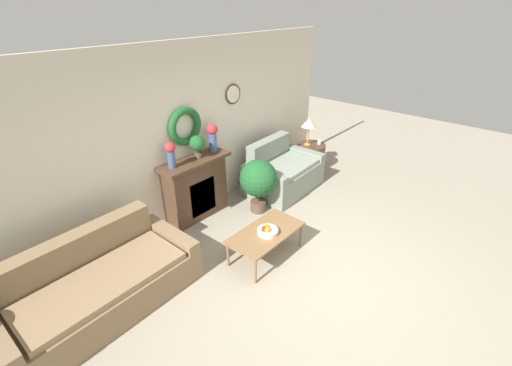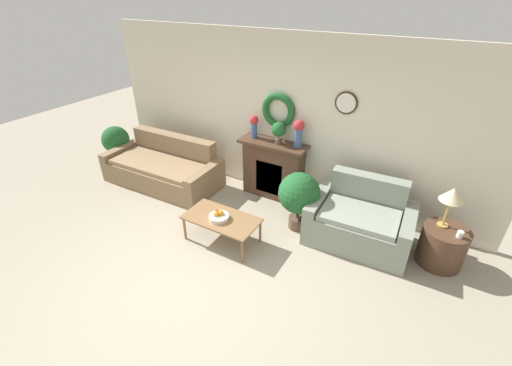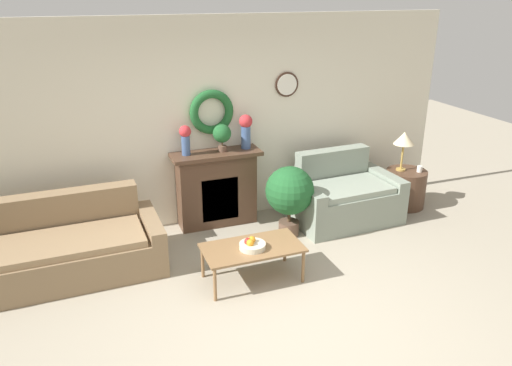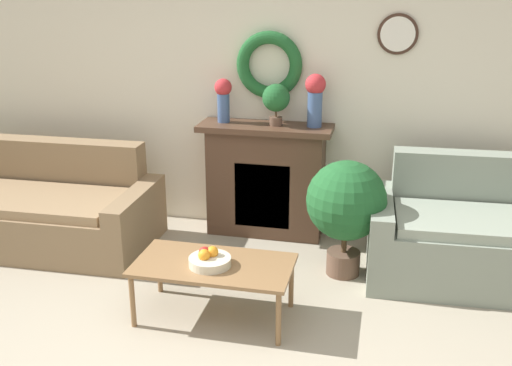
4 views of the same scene
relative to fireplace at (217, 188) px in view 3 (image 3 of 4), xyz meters
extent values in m
plane|color=#9E937F|center=(0.03, -2.44, -0.52)|extent=(16.00, 16.00, 0.00)
cube|color=beige|center=(0.03, 0.21, 0.83)|extent=(6.80, 0.06, 2.70)
cylinder|color=#382319|center=(1.06, 0.16, 1.27)|extent=(0.33, 0.02, 0.33)
cylinder|color=white|center=(1.06, 0.15, 1.27)|extent=(0.28, 0.01, 0.28)
torus|color=#1E5628|center=(0.00, 0.12, 1.00)|extent=(0.58, 0.11, 0.58)
cube|color=#4C3323|center=(0.00, 0.01, -0.03)|extent=(1.02, 0.34, 0.97)
cube|color=black|center=(0.00, -0.15, -0.11)|extent=(0.49, 0.02, 0.58)
cube|color=orange|center=(0.00, -0.16, -0.18)|extent=(0.39, 0.01, 0.32)
cube|color=#4C3323|center=(0.00, -0.03, 0.48)|extent=(1.16, 0.41, 0.05)
cube|color=#846B4C|center=(-1.97, -0.76, -0.32)|extent=(1.82, 0.81, 0.40)
cube|color=#846B4C|center=(-1.98, -0.27, -0.10)|extent=(1.81, 0.25, 0.84)
cube|color=#846B4C|center=(-0.98, -0.64, -0.25)|extent=(0.19, 1.00, 0.54)
cube|color=#917554|center=(-1.97, -0.76, -0.07)|extent=(1.75, 0.75, 0.08)
cube|color=gray|center=(1.66, -0.62, -0.28)|extent=(1.10, 0.77, 0.47)
cube|color=gray|center=(1.64, -0.15, -0.06)|extent=(1.08, 0.25, 0.91)
cube|color=gray|center=(1.03, -0.54, -0.21)|extent=(0.21, 0.93, 0.61)
cube|color=gray|center=(2.27, -0.49, -0.21)|extent=(0.21, 0.93, 0.61)
cube|color=gray|center=(1.66, -0.62, -0.01)|extent=(1.06, 0.71, 0.08)
cube|color=olive|center=(-0.05, -1.49, -0.12)|extent=(1.07, 0.56, 0.03)
cylinder|color=olive|center=(-0.54, -1.73, -0.33)|extent=(0.04, 0.04, 0.38)
cylinder|color=olive|center=(0.45, -1.73, -0.33)|extent=(0.04, 0.04, 0.38)
cylinder|color=olive|center=(-0.54, -1.25, -0.33)|extent=(0.04, 0.04, 0.38)
cylinder|color=olive|center=(0.45, -1.25, -0.33)|extent=(0.04, 0.04, 0.38)
cylinder|color=beige|center=(-0.06, -1.53, -0.08)|extent=(0.28, 0.28, 0.06)
sphere|color=#B2231E|center=(-0.10, -1.51, -0.03)|extent=(0.08, 0.08, 0.08)
sphere|color=orange|center=(-0.05, -1.49, -0.03)|extent=(0.08, 0.08, 0.08)
sphere|color=orange|center=(-0.10, -1.50, -0.03)|extent=(0.07, 0.07, 0.07)
sphere|color=orange|center=(-0.09, -1.55, -0.03)|extent=(0.08, 0.08, 0.08)
cylinder|color=#4C3323|center=(2.73, -0.40, -0.24)|extent=(0.58, 0.58, 0.54)
cylinder|color=#B28E42|center=(2.66, -0.35, 0.04)|extent=(0.13, 0.13, 0.02)
cylinder|color=#B28E42|center=(2.66, -0.35, 0.23)|extent=(0.03, 0.03, 0.37)
cone|color=beige|center=(2.66, -0.35, 0.50)|extent=(0.29, 0.29, 0.18)
cylinder|color=silver|center=(2.86, -0.50, 0.07)|extent=(0.08, 0.08, 0.09)
cylinder|color=#3D5684|center=(-0.38, 0.01, 0.63)|extent=(0.11, 0.11, 0.25)
sphere|color=#B72D33|center=(-0.38, 0.01, 0.81)|extent=(0.15, 0.15, 0.15)
cylinder|color=#3D5684|center=(0.42, 0.01, 0.65)|extent=(0.12, 0.12, 0.30)
sphere|color=#B72D33|center=(0.42, 0.01, 0.87)|extent=(0.17, 0.17, 0.17)
cylinder|color=brown|center=(0.09, -0.01, 0.54)|extent=(0.11, 0.11, 0.07)
cylinder|color=#4C3823|center=(0.09, -0.01, 0.61)|extent=(0.02, 0.02, 0.07)
sphere|color=#1E5628|center=(0.09, -0.01, 0.74)|extent=(0.24, 0.24, 0.24)
cylinder|color=brown|center=(0.76, -0.65, -0.42)|extent=(0.26, 0.26, 0.19)
cylinder|color=#4C3823|center=(0.76, -0.65, -0.24)|extent=(0.04, 0.04, 0.17)
sphere|color=#1E5628|center=(0.76, -0.65, 0.10)|extent=(0.62, 0.62, 0.62)
camera|label=1|loc=(-2.96, -3.86, 2.64)|focal=24.00mm
camera|label=2|loc=(2.33, -4.64, 2.75)|focal=24.00mm
camera|label=3|loc=(-1.68, -5.92, 2.48)|focal=35.00mm
camera|label=4|loc=(1.04, -4.97, 1.71)|focal=42.00mm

